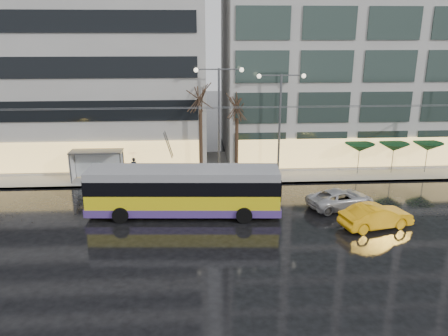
{
  "coord_description": "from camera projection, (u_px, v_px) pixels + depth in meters",
  "views": [
    {
      "loc": [
        0.27,
        -24.24,
        11.71
      ],
      "look_at": [
        2.05,
        5.0,
        2.69
      ],
      "focal_mm": 35.0,
      "sensor_mm": 36.0,
      "label": 1
    }
  ],
  "objects": [
    {
      "name": "ground",
      "position": [
        195.0,
        235.0,
        26.56
      ],
      "size": [
        140.0,
        140.0,
        0.0
      ],
      "primitive_type": "plane",
      "color": "black",
      "rests_on": "ground"
    },
    {
      "name": "sidewalk",
      "position": [
        217.0,
        166.0,
        40.01
      ],
      "size": [
        80.0,
        10.0,
        0.15
      ],
      "primitive_type": "cube",
      "color": "gray",
      "rests_on": "ground"
    },
    {
      "name": "kerb",
      "position": [
        220.0,
        184.0,
        35.28
      ],
      "size": [
        80.0,
        0.1,
        0.15
      ],
      "primitive_type": "cube",
      "color": "slate",
      "rests_on": "ground"
    },
    {
      "name": "building_left",
      "position": [
        21.0,
        40.0,
        40.47
      ],
      "size": [
        34.0,
        14.0,
        22.0
      ],
      "primitive_type": "cube",
      "color": "#A4A19C",
      "rests_on": "sidewalk"
    },
    {
      "name": "building_right",
      "position": [
        390.0,
        24.0,
        42.06
      ],
      "size": [
        32.0,
        14.0,
        25.0
      ],
      "primitive_type": "cube",
      "color": "#A4A19C",
      "rests_on": "sidewalk"
    },
    {
      "name": "trolleybus",
      "position": [
        184.0,
        193.0,
        29.06
      ],
      "size": [
        12.85,
        5.31,
        5.89
      ],
      "color": "yellow",
      "rests_on": "ground"
    },
    {
      "name": "catenary",
      "position": [
        208.0,
        137.0,
        32.93
      ],
      "size": [
        42.24,
        5.12,
        7.0
      ],
      "color": "#595B60",
      "rests_on": "ground"
    },
    {
      "name": "bus_shelter",
      "position": [
        93.0,
        158.0,
        35.69
      ],
      "size": [
        4.2,
        1.6,
        2.51
      ],
      "color": "#595B60",
      "rests_on": "sidewalk"
    },
    {
      "name": "street_lamp_near",
      "position": [
        219.0,
        108.0,
        35.21
      ],
      "size": [
        3.96,
        0.36,
        9.03
      ],
      "color": "#595B60",
      "rests_on": "sidewalk"
    },
    {
      "name": "street_lamp_far",
      "position": [
        280.0,
        111.0,
        35.58
      ],
      "size": [
        3.96,
        0.36,
        8.53
      ],
      "color": "#595B60",
      "rests_on": "sidewalk"
    },
    {
      "name": "tree_a",
      "position": [
        200.0,
        94.0,
        34.99
      ],
      "size": [
        3.2,
        3.2,
        8.4
      ],
      "color": "black",
      "rests_on": "sidewalk"
    },
    {
      "name": "tree_b",
      "position": [
        237.0,
        102.0,
        35.56
      ],
      "size": [
        3.2,
        3.2,
        7.7
      ],
      "color": "black",
      "rests_on": "sidewalk"
    },
    {
      "name": "parasol_a",
      "position": [
        360.0,
        148.0,
        37.14
      ],
      "size": [
        2.5,
        2.5,
        2.65
      ],
      "color": "#595B60",
      "rests_on": "sidewalk"
    },
    {
      "name": "parasol_b",
      "position": [
        394.0,
        147.0,
        37.32
      ],
      "size": [
        2.5,
        2.5,
        2.65
      ],
      "color": "#595B60",
      "rests_on": "sidewalk"
    },
    {
      "name": "parasol_c",
      "position": [
        428.0,
        147.0,
        37.49
      ],
      "size": [
        2.5,
        2.5,
        2.65
      ],
      "color": "#595B60",
      "rests_on": "sidewalk"
    },
    {
      "name": "taxi_b",
      "position": [
        376.0,
        216.0,
        27.36
      ],
      "size": [
        4.85,
        2.67,
        1.52
      ],
      "primitive_type": "imported",
      "rotation": [
        0.0,
        0.0,
        1.81
      ],
      "color": "#FAA60D",
      "rests_on": "ground"
    },
    {
      "name": "sedan_silver",
      "position": [
        340.0,
        199.0,
        30.58
      ],
      "size": [
        5.22,
        3.55,
        1.33
      ],
      "primitive_type": "imported",
      "rotation": [
        0.0,
        0.0,
        1.88
      ],
      "color": "#AFAEB3",
      "rests_on": "ground"
    },
    {
      "name": "pedestrian_a",
      "position": [
        133.0,
        161.0,
        36.42
      ],
      "size": [
        1.17,
        1.18,
        2.19
      ],
      "color": "black",
      "rests_on": "sidewalk"
    },
    {
      "name": "pedestrian_b",
      "position": [
        118.0,
        164.0,
        37.14
      ],
      "size": [
        1.03,
        0.84,
        1.94
      ],
      "color": "black",
      "rests_on": "sidewalk"
    },
    {
      "name": "pedestrian_c",
      "position": [
        99.0,
        163.0,
        36.92
      ],
      "size": [
        1.25,
        0.99,
        2.11
      ],
      "color": "black",
      "rests_on": "sidewalk"
    }
  ]
}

